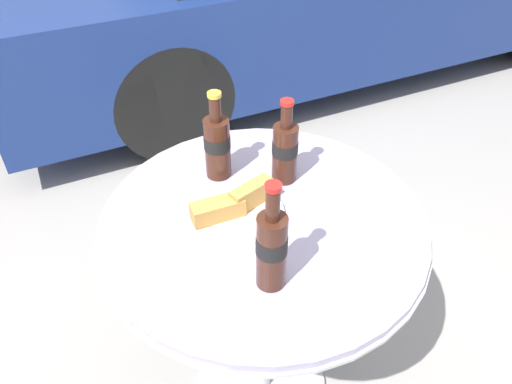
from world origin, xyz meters
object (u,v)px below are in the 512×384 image
(bistro_table, at_px, (262,265))
(cola_bottle_right, at_px, (217,144))
(lunch_plate_near, at_px, (236,208))
(cola_bottle_center, at_px, (285,150))
(cola_bottle_left, at_px, (272,247))

(bistro_table, relative_size, cola_bottle_right, 3.29)
(lunch_plate_near, bearing_deg, cola_bottle_center, 24.63)
(bistro_table, relative_size, cola_bottle_left, 3.03)
(bistro_table, height_order, cola_bottle_left, cola_bottle_left)
(cola_bottle_left, relative_size, cola_bottle_right, 1.09)
(bistro_table, height_order, cola_bottle_right, cola_bottle_right)
(bistro_table, xyz_separation_m, cola_bottle_right, (-0.03, 0.20, 0.26))
(lunch_plate_near, bearing_deg, cola_bottle_left, -94.16)
(cola_bottle_left, distance_m, lunch_plate_near, 0.23)
(cola_bottle_left, bearing_deg, bistro_table, 69.14)
(cola_bottle_left, bearing_deg, cola_bottle_right, 84.44)
(cola_bottle_left, xyz_separation_m, cola_bottle_center, (0.18, 0.29, -0.01))
(bistro_table, height_order, lunch_plate_near, lunch_plate_near)
(bistro_table, xyz_separation_m, cola_bottle_center, (0.11, 0.11, 0.25))
(cola_bottle_center, bearing_deg, cola_bottle_left, -121.88)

